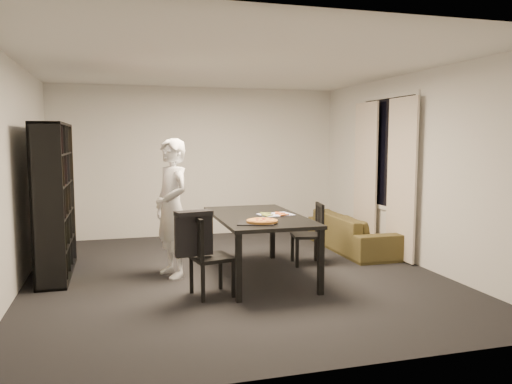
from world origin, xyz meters
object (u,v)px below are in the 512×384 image
object	(u,v)px
pepperoni_pizza	(262,221)
sofa	(353,232)
dining_table	(258,221)
person	(172,208)
chair_right	(313,230)
baking_tray	(256,223)
bookshelf	(55,200)
chair_left	(205,251)

from	to	relation	value
pepperoni_pizza	sofa	xyz separation A→B (m)	(1.95, 1.63, -0.52)
dining_table	person	distance (m)	1.08
chair_right	baking_tray	world-z (taller)	chair_right
bookshelf	chair_left	size ratio (longest dim) A/B	2.16
sofa	chair_right	bearing A→B (deg)	124.77
bookshelf	sofa	size ratio (longest dim) A/B	1.00
chair_right	baking_tray	xyz separation A→B (m)	(-1.07, -0.98, 0.30)
sofa	pepperoni_pizza	bearing A→B (deg)	129.96
bookshelf	pepperoni_pizza	size ratio (longest dim) A/B	5.43
dining_table	chair_right	bearing A→B (deg)	24.91
bookshelf	baking_tray	bearing A→B (deg)	-31.10
bookshelf	person	xyz separation A→B (m)	(1.40, -0.45, -0.09)
bookshelf	sofa	world-z (taller)	bookshelf
baking_tray	chair_right	bearing A→B (deg)	42.35
chair_right	person	distance (m)	1.94
chair_right	baking_tray	bearing A→B (deg)	-38.66
chair_right	sofa	bearing A→B (deg)	133.76
chair_left	sofa	size ratio (longest dim) A/B	0.46
baking_tray	pepperoni_pizza	size ratio (longest dim) A/B	1.14
baking_tray	pepperoni_pizza	xyz separation A→B (m)	(0.07, -0.00, 0.02)
chair_right	sofa	distance (m)	1.16
bookshelf	chair_right	size ratio (longest dim) A/B	2.27
chair_right	sofa	world-z (taller)	chair_right
person	chair_left	bearing A→B (deg)	-5.45
bookshelf	baking_tray	xyz separation A→B (m)	(2.23, -1.35, -0.17)
bookshelf	chair_right	world-z (taller)	bookshelf
chair_left	baking_tray	xyz separation A→B (m)	(0.59, 0.02, 0.28)
chair_left	baking_tray	size ratio (longest dim) A/B	2.20
person	sofa	xyz separation A→B (m)	(2.85, 0.74, -0.58)
person	dining_table	bearing A→B (deg)	51.67
chair_left	chair_right	bearing A→B (deg)	-70.66
sofa	bookshelf	bearing A→B (deg)	93.84
dining_table	person	size ratio (longest dim) A/B	1.08
chair_left	dining_table	bearing A→B (deg)	-64.42
pepperoni_pizza	bookshelf	bearing A→B (deg)	149.61
dining_table	chair_right	world-z (taller)	chair_right
dining_table	bookshelf	bearing A→B (deg)	162.06
chair_left	sofa	world-z (taller)	chair_left
dining_table	chair_right	size ratio (longest dim) A/B	2.21
bookshelf	person	size ratio (longest dim) A/B	1.11
pepperoni_pizza	sofa	size ratio (longest dim) A/B	0.18
sofa	dining_table	bearing A→B (deg)	120.22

